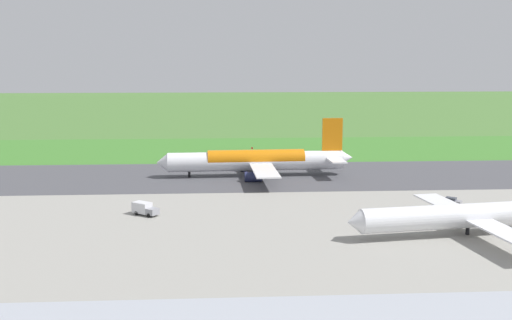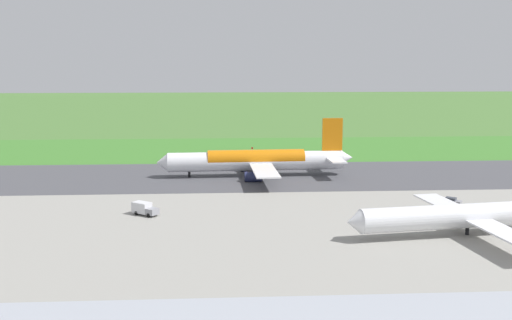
{
  "view_description": "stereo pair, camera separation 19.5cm",
  "coord_description": "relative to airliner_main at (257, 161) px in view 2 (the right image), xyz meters",
  "views": [
    {
      "loc": [
        -3.16,
        164.38,
        32.4
      ],
      "look_at": [
        -13.12,
        0.0,
        4.5
      ],
      "focal_mm": 42.88,
      "sensor_mm": 36.0,
      "label": 1
    },
    {
      "loc": [
        -3.36,
        164.39,
        32.4
      ],
      "look_at": [
        -13.12,
        0.0,
        4.5
      ],
      "focal_mm": 42.88,
      "sensor_mm": 36.0,
      "label": 2
    }
  ],
  "objects": [
    {
      "name": "apron_concrete",
      "position": [
        13.5,
        63.97,
        -4.33
      ],
      "size": [
        440.0,
        110.0,
        0.05
      ],
      "primitive_type": "cube",
      "color": "gray",
      "rests_on": "ground"
    },
    {
      "name": "airliner_parked_near",
      "position": [
        -35.41,
        58.29,
        -0.62
      ],
      "size": [
        46.84,
        38.45,
        13.68
      ],
      "color": "white",
      "rests_on": "ground"
    },
    {
      "name": "service_car_followme",
      "position": [
        -40.91,
        35.39,
        -3.51
      ],
      "size": [
        4.45,
        3.94,
        1.62
      ],
      "color": "gray",
      "rests_on": "ground"
    },
    {
      "name": "airliner_main",
      "position": [
        0.0,
        0.0,
        0.0
      ],
      "size": [
        54.09,
        44.19,
        15.88
      ],
      "color": "white",
      "rests_on": "ground"
    },
    {
      "name": "traffic_cone_orange",
      "position": [
        6.16,
        -40.89,
        -4.08
      ],
      "size": [
        0.4,
        0.4,
        0.55
      ],
      "primitive_type": "cone",
      "color": "orange",
      "rests_on": "ground"
    },
    {
      "name": "grass_verge_foreground",
      "position": [
        13.5,
        -39.23,
        -4.33
      ],
      "size": [
        600.0,
        80.0,
        0.04
      ],
      "primitive_type": "cube",
      "color": "#3C782B",
      "rests_on": "ground"
    },
    {
      "name": "ground_plane",
      "position": [
        13.5,
        0.01,
        -4.35
      ],
      "size": [
        800.0,
        800.0,
        0.0
      ],
      "primitive_type": "plane",
      "color": "#477233"
    },
    {
      "name": "no_stopping_sign",
      "position": [
        -0.53,
        -36.56,
        -2.79
      ],
      "size": [
        0.6,
        0.1,
        2.64
      ],
      "color": "slate",
      "rests_on": "ground"
    },
    {
      "name": "service_truck_fuel",
      "position": [
        25.94,
        40.45,
        -2.95
      ],
      "size": [
        5.99,
        5.27,
        2.65
      ],
      "color": "gray",
      "rests_on": "ground"
    },
    {
      "name": "runway_asphalt",
      "position": [
        13.5,
        0.01,
        -4.32
      ],
      "size": [
        600.0,
        41.63,
        0.06
      ],
      "primitive_type": "cube",
      "color": "#47474C",
      "rests_on": "ground"
    }
  ]
}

